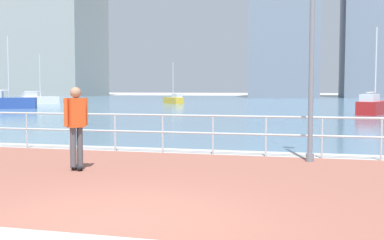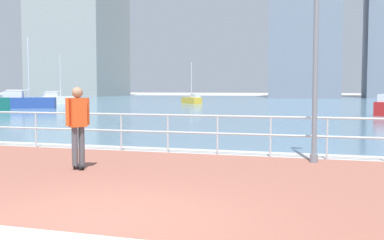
{
  "view_description": "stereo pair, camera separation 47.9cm",
  "coord_description": "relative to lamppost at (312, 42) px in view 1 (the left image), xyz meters",
  "views": [
    {
      "loc": [
        2.51,
        -5.83,
        1.79
      ],
      "look_at": [
        0.07,
        3.87,
        1.1
      ],
      "focal_mm": 44.26,
      "sensor_mm": 36.0,
      "label": 1
    },
    {
      "loc": [
        2.98,
        -5.7,
        1.79
      ],
      "look_at": [
        0.07,
        3.87,
        1.1
      ],
      "focal_mm": 44.26,
      "sensor_mm": 36.0,
      "label": 2
    }
  ],
  "objects": [
    {
      "name": "tower_steel",
      "position": [
        12.2,
        79.56,
        12.31
      ],
      "size": [
        13.68,
        17.45,
        32.05
      ],
      "color": "slate",
      "rests_on": "ground"
    },
    {
      "name": "sailboat_blue",
      "position": [
        -14.82,
        38.63,
        -2.45
      ],
      "size": [
        2.94,
        3.06,
        4.56
      ],
      "color": "gold",
      "rests_on": "ground"
    },
    {
      "name": "waterfront_railing",
      "position": [
        -2.51,
        0.43,
        -2.15
      ],
      "size": [
        25.25,
        0.06,
        1.06
      ],
      "color": "#B2BCC1",
      "rests_on": "ground"
    },
    {
      "name": "ground",
      "position": [
        -2.51,
        33.99,
        -2.89
      ],
      "size": [
        220.0,
        220.0,
        0.0
      ],
      "primitive_type": "plane",
      "color": "#ADAAA5"
    },
    {
      "name": "harbor_water",
      "position": [
        -2.51,
        45.43,
        -2.88
      ],
      "size": [
        180.0,
        88.0,
        0.0
      ],
      "primitive_type": "cube",
      "color": "slate",
      "rests_on": "ground"
    },
    {
      "name": "skateboarder",
      "position": [
        -4.87,
        -2.64,
        -1.8
      ],
      "size": [
        0.39,
        0.5,
        1.8
      ],
      "color": "black",
      "rests_on": "ground"
    },
    {
      "name": "tower_brick",
      "position": [
        -52.74,
        79.41,
        11.53
      ],
      "size": [
        16.99,
        15.82,
        30.5
      ],
      "color": "#939993",
      "rests_on": "ground"
    },
    {
      "name": "sailboat_white",
      "position": [
        -24.87,
        23.05,
        -2.3
      ],
      "size": [
        4.49,
        3.08,
        6.09
      ],
      "color": "#284799",
      "rests_on": "ground"
    },
    {
      "name": "brick_paving",
      "position": [
        -2.51,
        -3.11,
        -2.88
      ],
      "size": [
        28.0,
        7.09,
        0.01
      ],
      "primitive_type": "cube",
      "color": "#935647",
      "rests_on": "ground"
    },
    {
      "name": "sailboat_gray",
      "position": [
        -28.29,
        33.33,
        -2.38
      ],
      "size": [
        3.32,
        3.7,
        5.35
      ],
      "color": "white",
      "rests_on": "ground"
    },
    {
      "name": "lamppost",
      "position": [
        0.0,
        0.0,
        0.0
      ],
      "size": [
        0.36,
        0.82,
        5.22
      ],
      "color": "slate",
      "rests_on": "ground"
    },
    {
      "name": "sailboat_ivory",
      "position": [
        4.08,
        21.49,
        -2.34
      ],
      "size": [
        2.75,
        4.27,
        5.76
      ],
      "color": "#B21E1E",
      "rests_on": "ground"
    }
  ]
}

